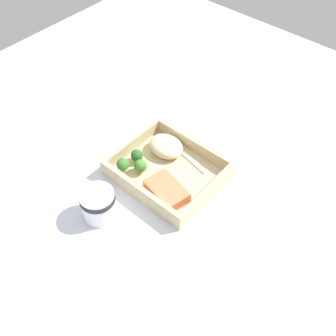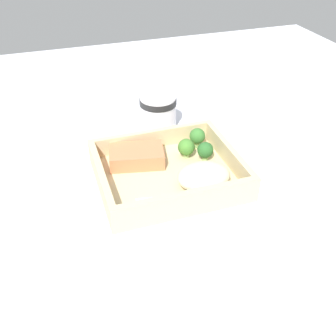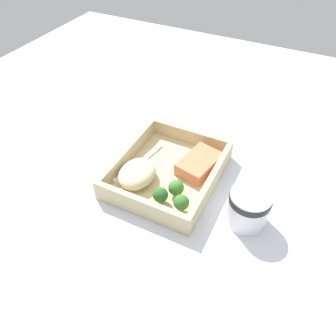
# 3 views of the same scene
# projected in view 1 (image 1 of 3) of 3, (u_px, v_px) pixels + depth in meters

# --- Properties ---
(ground_plane) EXTENTS (1.60, 1.60, 0.02)m
(ground_plane) POSITION_uv_depth(u_px,v_px,m) (168.00, 177.00, 1.00)
(ground_plane) COLOR silver
(takeout_tray) EXTENTS (0.25, 0.22, 0.01)m
(takeout_tray) POSITION_uv_depth(u_px,v_px,m) (168.00, 173.00, 0.99)
(takeout_tray) COLOR #C5B385
(takeout_tray) RESTS_ON ground_plane
(tray_rim) EXTENTS (0.25, 0.22, 0.04)m
(tray_rim) POSITION_uv_depth(u_px,v_px,m) (168.00, 167.00, 0.97)
(tray_rim) COLOR #C5B385
(tray_rim) RESTS_ON takeout_tray
(salmon_fillet) EXTENTS (0.11, 0.09, 0.03)m
(salmon_fillet) POSITION_uv_depth(u_px,v_px,m) (167.00, 191.00, 0.92)
(salmon_fillet) COLOR #E7744C
(salmon_fillet) RESTS_ON takeout_tray
(mashed_potatoes) EXTENTS (0.10, 0.08, 0.04)m
(mashed_potatoes) POSITION_uv_depth(u_px,v_px,m) (166.00, 146.00, 1.01)
(mashed_potatoes) COLOR beige
(mashed_potatoes) RESTS_ON takeout_tray
(broccoli_floret_1) EXTENTS (0.03, 0.03, 0.04)m
(broccoli_floret_1) POSITION_uv_depth(u_px,v_px,m) (140.00, 166.00, 0.96)
(broccoli_floret_1) COLOR #8BAA68
(broccoli_floret_1) RESTS_ON takeout_tray
(broccoli_floret_2) EXTENTS (0.03, 0.03, 0.04)m
(broccoli_floret_2) POSITION_uv_depth(u_px,v_px,m) (123.00, 165.00, 0.96)
(broccoli_floret_2) COLOR #7A9E55
(broccoli_floret_2) RESTS_ON takeout_tray
(broccoli_floret_3) EXTENTS (0.03, 0.03, 0.04)m
(broccoli_floret_3) POSITION_uv_depth(u_px,v_px,m) (137.00, 156.00, 0.99)
(broccoli_floret_3) COLOR #7EA259
(broccoli_floret_3) RESTS_ON takeout_tray
(fork) EXTENTS (0.16, 0.04, 0.00)m
(fork) POSITION_uv_depth(u_px,v_px,m) (183.00, 152.00, 1.02)
(fork) COLOR white
(fork) RESTS_ON takeout_tray
(paper_cup) EXTENTS (0.08, 0.08, 0.08)m
(paper_cup) POSITION_uv_depth(u_px,v_px,m) (98.00, 203.00, 0.88)
(paper_cup) COLOR white
(paper_cup) RESTS_ON ground_plane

